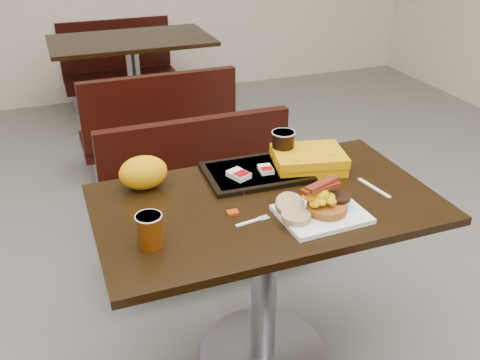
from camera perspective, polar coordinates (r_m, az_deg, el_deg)
name	(u,v)px	position (r m, az deg, el deg)	size (l,w,h in m)	color
floor	(262,355)	(2.37, 2.38, -18.04)	(6.00, 7.00, 0.01)	slate
table_near	(264,284)	(2.12, 2.58, -10.97)	(1.20, 0.70, 0.75)	black
bench_near_n	(209,202)	(2.67, -3.30, -2.36)	(1.00, 0.46, 0.72)	black
table_far	(135,86)	(4.37, -11.05, 9.70)	(1.20, 0.70, 0.75)	black
bench_far_s	(155,119)	(3.72, -8.98, 6.42)	(1.00, 0.46, 0.72)	black
bench_far_n	(120,65)	(5.04, -12.57, 11.80)	(1.00, 0.46, 0.72)	black
platter	(322,214)	(1.83, 8.63, -3.60)	(0.28, 0.22, 0.02)	white
pancake_stack	(327,207)	(1.82, 9.18, -2.89)	(0.14, 0.14, 0.03)	#A24C1B
sausage_patty	(338,197)	(1.85, 10.35, -1.77)	(0.09, 0.09, 0.01)	black
scrambled_eggs	(321,197)	(1.80, 8.55, -1.79)	(0.10, 0.09, 0.05)	#E7C304
bacon_strips	(321,187)	(1.79, 8.56, -0.72)	(0.17, 0.08, 0.01)	#4F1405
muffin_bottom	(296,217)	(1.77, 5.94, -3.90)	(0.10, 0.10, 0.02)	#A98159
muffin_top	(290,205)	(1.81, 5.28, -2.63)	(0.10, 0.10, 0.02)	#A98159
coffee_cup_near	(150,231)	(1.66, -9.54, -5.33)	(0.08, 0.08, 0.11)	#7D3704
fork	(248,222)	(1.78, 0.83, -4.52)	(0.12, 0.02, 0.00)	white
knife	(374,188)	(2.04, 13.99, -0.80)	(0.17, 0.01, 0.00)	white
condiment_syrup	(233,212)	(1.82, -0.79, -3.46)	(0.04, 0.03, 0.01)	#A63107
condiment_ketchup	(239,193)	(1.94, -0.06, -1.35)	(0.03, 0.03, 0.01)	#8C0504
tray	(256,172)	(2.08, 1.72, 0.83)	(0.39, 0.28, 0.02)	black
hashbrown_sleeve_left	(239,175)	(2.01, -0.15, 0.57)	(0.06, 0.08, 0.02)	silver
hashbrown_sleeve_right	(266,169)	(2.06, 2.74, 1.14)	(0.05, 0.07, 0.02)	silver
coffee_cup_far	(283,146)	(2.14, 4.57, 3.62)	(0.09, 0.09, 0.12)	black
clamshell	(308,160)	(2.12, 7.27, 2.10)	(0.27, 0.21, 0.07)	#CE8B03
paper_bag	(143,172)	(1.99, -10.21, 0.79)	(0.18, 0.13, 0.12)	#FAA108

